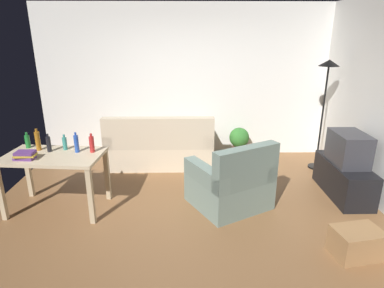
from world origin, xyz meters
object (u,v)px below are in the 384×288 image
at_px(bottle_green, 28,141).
at_px(book_stack, 25,155).
at_px(couch, 160,148).
at_px(bottle_amber, 38,141).
at_px(storage_box, 357,243).
at_px(bottle_tall, 65,143).
at_px(tv_stand, 344,179).
at_px(armchair, 231,184).
at_px(bottle_dark, 49,144).
at_px(desk, 54,163).
at_px(torchiere_lamp, 326,85).
at_px(potted_plant, 239,141).
at_px(tv, 349,148).
at_px(bottle_red, 92,144).
at_px(bottle_blue, 76,143).

distance_m(bottle_green, book_stack, 0.45).
distance_m(couch, bottle_amber, 2.05).
xyz_separation_m(storage_box, bottle_tall, (-3.34, 1.22, 0.70)).
bearing_deg(couch, book_stack, 47.91).
relative_size(tv_stand, armchair, 0.92).
relative_size(couch, armchair, 1.52).
xyz_separation_m(couch, bottle_dark, (-1.30, -1.38, 0.56)).
bearing_deg(desk, book_stack, -144.04).
relative_size(armchair, bottle_amber, 4.15).
bearing_deg(bottle_tall, torchiere_lamp, 16.36).
distance_m(bottle_green, bottle_tall, 0.52).
bearing_deg(storage_box, bottle_dark, 161.98).
bearing_deg(bottle_amber, armchair, -3.39).
bearing_deg(desk, bottle_green, 153.05).
xyz_separation_m(couch, potted_plant, (1.42, 0.31, 0.02)).
bearing_deg(bottle_dark, tv_stand, 3.03).
bearing_deg(potted_plant, tv, -49.57).
height_order(bottle_amber, book_stack, bottle_amber).
bearing_deg(bottle_red, bottle_amber, 172.97).
xyz_separation_m(bottle_tall, bottle_blue, (0.18, -0.10, 0.03)).
distance_m(bottle_green, bottle_blue, 0.72).
bearing_deg(desk, couch, 56.02).
bearing_deg(bottle_tall, potted_plant, 32.43).
bearing_deg(book_stack, desk, 30.61).
height_order(torchiere_lamp, potted_plant, torchiere_lamp).
distance_m(torchiere_lamp, bottle_green, 4.48).
bearing_deg(bottle_dark, bottle_red, -2.69).
bearing_deg(torchiere_lamp, armchair, -142.00).
height_order(couch, torchiere_lamp, torchiere_lamp).
height_order(tv_stand, bottle_blue, bottle_blue).
bearing_deg(bottle_amber, bottle_red, -7.03).
distance_m(potted_plant, armchair, 1.82).
relative_size(couch, bottle_blue, 6.86).
height_order(bottle_green, bottle_blue, bottle_blue).
bearing_deg(book_stack, bottle_dark, 55.20).
bearing_deg(couch, storage_box, 131.19).
bearing_deg(bottle_red, storage_box, -20.67).
bearing_deg(desk, bottle_red, 15.40).
height_order(tv, armchair, same).
relative_size(storage_box, book_stack, 1.84).
bearing_deg(couch, bottle_green, 36.68).
distance_m(tv_stand, bottle_blue, 3.69).
xyz_separation_m(couch, bottle_red, (-0.75, -1.41, 0.56)).
distance_m(bottle_amber, book_stack, 0.34).
bearing_deg(tv_stand, desk, 94.69).
xyz_separation_m(potted_plant, bottle_green, (-3.06, -1.54, 0.52)).
xyz_separation_m(tv, bottle_amber, (-4.15, -0.15, 0.19)).
xyz_separation_m(tv, book_stack, (-4.17, -0.48, 0.11)).
bearing_deg(bottle_red, potted_plant, 38.42).
relative_size(bottle_dark, book_stack, 0.91).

